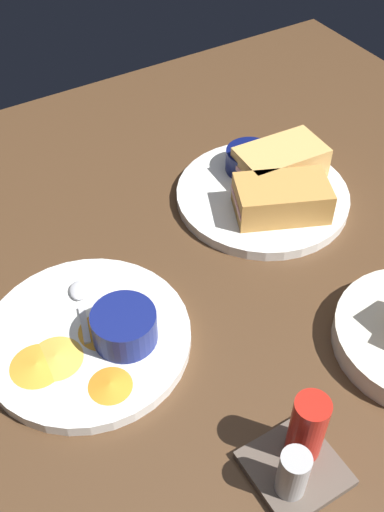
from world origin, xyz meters
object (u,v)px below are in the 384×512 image
at_px(plate_sandwich_main, 262,196).
at_px(sandwich_half_far, 280,162).
at_px(ramekin_dark_sauce, 250,159).
at_px(spoon_by_dark_ramekin, 268,189).
at_px(condiment_caddy, 300,451).
at_px(plate_chips_companion, 87,337).
at_px(sandwich_half_near, 282,198).
at_px(spoon_by_gravy_ramekin, 80,298).
at_px(ramekin_light_gravy, 124,326).

height_order(plate_sandwich_main, sandwich_half_far, sandwich_half_far).
xyz_separation_m(plate_sandwich_main, ramekin_dark_sauce, (-0.01, -0.06, 0.03)).
xyz_separation_m(spoon_by_dark_ramekin, condiment_caddy, (0.22, 0.36, 0.01)).
bearing_deg(sandwich_half_far, plate_chips_companion, 18.26).
xyz_separation_m(sandwich_half_near, spoon_by_gravy_ramekin, (0.31, 0.01, -0.02)).
bearing_deg(plate_sandwich_main, condiment_caddy, 59.02).
bearing_deg(spoon_by_gravy_ramekin, spoon_by_dark_ramekin, -170.80).
bearing_deg(spoon_by_dark_ramekin, ramekin_dark_sauce, -95.79).
xyz_separation_m(ramekin_light_gravy, spoon_by_gravy_ramekin, (0.02, -0.08, -0.02)).
relative_size(spoon_by_dark_ramekin, plate_chips_companion, 0.40).
xyz_separation_m(sandwich_half_far, ramekin_dark_sauce, (0.03, -0.04, -0.01)).
xyz_separation_m(sandwich_half_far, ramekin_light_gravy, (0.34, 0.16, -0.00)).
relative_size(plate_chips_companion, ramekin_light_gravy, 3.25).
distance_m(spoon_by_dark_ramekin, ramekin_light_gravy, 0.33).
bearing_deg(spoon_by_gravy_ramekin, plate_sandwich_main, -170.27).
distance_m(sandwich_half_far, spoon_by_gravy_ramekin, 0.37).
xyz_separation_m(spoon_by_dark_ramekin, plate_chips_companion, (0.34, 0.10, -0.01)).
bearing_deg(spoon_by_gravy_ramekin, condiment_caddy, 108.44).
height_order(sandwich_half_near, ramekin_dark_sauce, sandwich_half_near).
distance_m(sandwich_half_near, ramekin_light_gravy, 0.30).
bearing_deg(sandwich_half_far, ramekin_dark_sauce, -49.90).
bearing_deg(plate_chips_companion, sandwich_half_near, -170.40).
height_order(sandwich_half_near, spoon_by_gravy_ramekin, sandwich_half_near).
distance_m(plate_sandwich_main, sandwich_half_near, 0.06).
bearing_deg(ramekin_dark_sauce, plate_sandwich_main, 75.62).
relative_size(spoon_by_dark_ramekin, ramekin_light_gravy, 1.31).
bearing_deg(plate_chips_companion, sandwich_half_far, -161.74).
bearing_deg(condiment_caddy, ramekin_light_gravy, -70.62).
relative_size(sandwich_half_far, ramekin_light_gravy, 1.79).
bearing_deg(sandwich_half_far, condiment_caddy, 55.60).
xyz_separation_m(sandwich_half_far, plate_chips_companion, (0.38, 0.12, -0.03)).
bearing_deg(condiment_caddy, sandwich_half_near, -124.18).
distance_m(spoon_by_dark_ramekin, spoon_by_gravy_ramekin, 0.33).
xyz_separation_m(sandwich_half_near, condiment_caddy, (0.21, 0.31, -0.01)).
distance_m(sandwich_half_near, condiment_caddy, 0.38).
relative_size(ramekin_light_gravy, condiment_caddy, 0.80).
relative_size(plate_sandwich_main, plate_chips_companion, 1.04).
xyz_separation_m(plate_sandwich_main, sandwich_half_near, (0.00, 0.05, 0.03)).
bearing_deg(spoon_by_dark_ramekin, plate_sandwich_main, -10.98).
bearing_deg(condiment_caddy, spoon_by_dark_ramekin, -122.08).
height_order(spoon_by_dark_ramekin, plate_chips_companion, spoon_by_dark_ramekin).
bearing_deg(spoon_by_gravy_ramekin, sandwich_half_far, -168.33).
distance_m(sandwich_half_far, ramekin_light_gravy, 0.37).
bearing_deg(spoon_by_gravy_ramekin, plate_chips_companion, 73.74).
distance_m(plate_sandwich_main, ramekin_light_gravy, 0.33).
bearing_deg(ramekin_dark_sauce, spoon_by_gravy_ramekin, 18.38).
height_order(ramekin_dark_sauce, ramekin_light_gravy, ramekin_light_gravy).
height_order(plate_chips_companion, condiment_caddy, condiment_caddy).
bearing_deg(ramekin_light_gravy, plate_chips_companion, -39.81).
bearing_deg(sandwich_half_near, spoon_by_dark_ramekin, -105.57).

